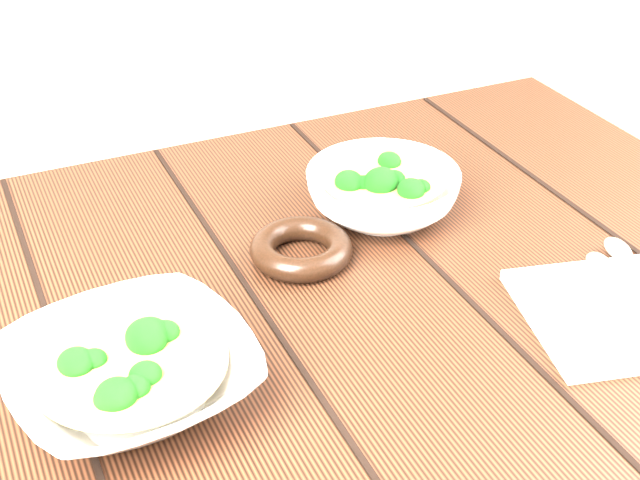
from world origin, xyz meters
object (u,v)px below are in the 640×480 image
trivet (301,249)px  napkin (631,311)px  table (284,394)px  soup_bowl_back (383,192)px  soup_bowl_front (131,373)px

trivet → napkin: 0.35m
table → soup_bowl_back: 0.26m
soup_bowl_back → napkin: size_ratio=0.96×
table → soup_bowl_front: (-0.17, -0.07, 0.15)m
table → napkin: (0.31, -0.16, 0.13)m
soup_bowl_back → napkin: soup_bowl_back is taller
soup_bowl_back → napkin: bearing=-64.7°
trivet → table: bearing=-126.7°
soup_bowl_front → soup_bowl_back: soup_bowl_back is taller
soup_bowl_back → napkin: (0.13, -0.28, -0.02)m
soup_bowl_front → trivet: soup_bowl_front is taller
trivet → napkin: trivet is taller
napkin → trivet: bearing=151.9°
trivet → napkin: (0.26, -0.23, -0.01)m
soup_bowl_front → napkin: 0.49m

